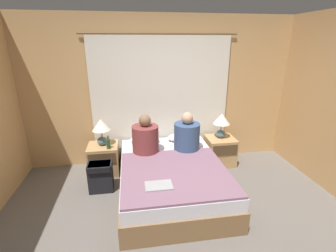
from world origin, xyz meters
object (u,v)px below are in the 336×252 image
object	(u,v)px
pillow_right	(182,137)
backpack_on_floor	(101,175)
lamp_right	(222,122)
beer_bottle_on_left_stand	(108,144)
nightstand_right	(220,151)
person_right_in_bed	(187,136)
nightstand_left	(104,159)
bed	(171,178)
lamp_left	(101,128)
laptop_on_bed	(159,186)
person_left_in_bed	(145,138)
pillow_left	(145,139)

from	to	relation	value
pillow_right	backpack_on_floor	distance (m)	1.47
lamp_right	beer_bottle_on_left_stand	size ratio (longest dim) A/B	2.02
nightstand_right	lamp_right	bearing A→B (deg)	90.00
person_right_in_bed	nightstand_left	bearing A→B (deg)	166.11
bed	beer_bottle_on_left_stand	distance (m)	1.12
nightstand_right	person_right_in_bed	xyz separation A→B (m)	(-0.69, -0.32, 0.46)
lamp_left	backpack_on_floor	size ratio (longest dim) A/B	1.00
laptop_on_bed	lamp_left	bearing A→B (deg)	119.23
person_right_in_bed	beer_bottle_on_left_stand	world-z (taller)	person_right_in_bed
beer_bottle_on_left_stand	backpack_on_floor	distance (m)	0.51
nightstand_left	pillow_right	distance (m)	1.35
nightstand_right	person_left_in_bed	size ratio (longest dim) A/B	0.80
person_left_in_bed	nightstand_right	bearing A→B (deg)	13.72
person_right_in_bed	backpack_on_floor	size ratio (longest dim) A/B	1.40
person_left_in_bed	beer_bottle_on_left_stand	distance (m)	0.61
nightstand_right	beer_bottle_on_left_stand	size ratio (longest dim) A/B	2.26
pillow_right	laptop_on_bed	size ratio (longest dim) A/B	1.56
bed	lamp_left	distance (m)	1.37
bed	lamp_right	distance (m)	1.37
lamp_left	pillow_left	bearing A→B (deg)	2.43
nightstand_right	pillow_left	world-z (taller)	pillow_left
bed	beer_bottle_on_left_stand	world-z (taller)	beer_bottle_on_left_stand
nightstand_left	backpack_on_floor	xyz separation A→B (m)	(-0.00, -0.52, -0.00)
beer_bottle_on_left_stand	backpack_on_floor	bearing A→B (deg)	-105.89
pillow_left	person_right_in_bed	bearing A→B (deg)	-31.44
pillow_left	person_left_in_bed	bearing A→B (deg)	-91.93
lamp_right	laptop_on_bed	distance (m)	1.86
backpack_on_floor	bed	bearing A→B (deg)	-11.41
person_right_in_bed	laptop_on_bed	xyz separation A→B (m)	(-0.56, -0.99, -0.20)
bed	nightstand_left	world-z (taller)	nightstand_left
lamp_right	pillow_right	distance (m)	0.73
backpack_on_floor	laptop_on_bed	bearing A→B (deg)	-46.48
bed	pillow_left	bearing A→B (deg)	111.92
pillow_right	beer_bottle_on_left_stand	size ratio (longest dim) A/B	2.28
nightstand_right	backpack_on_floor	bearing A→B (deg)	-165.41
lamp_right	laptop_on_bed	world-z (taller)	lamp_right
bed	backpack_on_floor	size ratio (longest dim) A/B	4.48
pillow_right	beer_bottle_on_left_stand	bearing A→B (deg)	-170.70
person_left_in_bed	bed	bearing A→B (deg)	-50.65
person_right_in_bed	pillow_right	bearing A→B (deg)	89.41
person_right_in_bed	lamp_left	bearing A→B (deg)	164.93
pillow_left	person_right_in_bed	world-z (taller)	person_right_in_bed
lamp_right	bed	bearing A→B (deg)	-143.06
lamp_right	pillow_left	bearing A→B (deg)	178.73
laptop_on_bed	backpack_on_floor	xyz separation A→B (m)	(-0.75, 0.79, -0.26)
pillow_right	lamp_left	bearing A→B (deg)	-178.73
pillow_right	pillow_left	bearing A→B (deg)	180.00
nightstand_left	lamp_right	distance (m)	2.07
person_left_in_bed	pillow_right	bearing A→B (deg)	30.77
pillow_right	person_right_in_bed	world-z (taller)	person_right_in_bed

